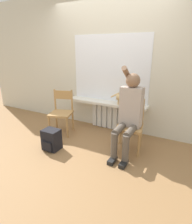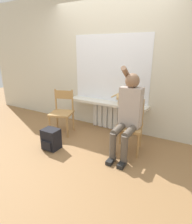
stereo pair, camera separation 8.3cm
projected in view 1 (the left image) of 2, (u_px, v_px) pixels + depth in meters
The scene contains 10 objects.
ground_plane at pixel (78, 152), 3.09m from camera, with size 12.00×12.00×0.00m, color olive.
wall_with_window at pixel (111, 63), 3.68m from camera, with size 7.00×0.06×2.70m.
radiator at pixel (108, 116), 3.96m from camera, with size 0.73×0.08×0.56m.
windowsill at pixel (106, 103), 3.78m from camera, with size 1.67×0.29×0.05m.
window_glass at pixel (110, 69), 3.69m from camera, with size 1.60×0.01×1.28m.
chair_left at pixel (62, 112), 3.69m from camera, with size 0.51×0.51×0.85m.
chair_right at pixel (130, 125), 3.07m from camera, with size 0.47×0.47×0.85m.
person at pixel (129, 111), 2.89m from camera, with size 0.36×0.98×1.39m.
cat at pixel (125, 98), 3.52m from camera, with size 0.47×0.12×0.23m.
backpack at pixel (51, 140), 3.14m from camera, with size 0.28×0.25×0.35m.
Camera 1 is at (1.54, -2.25, 1.62)m, focal length 30.00 mm.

